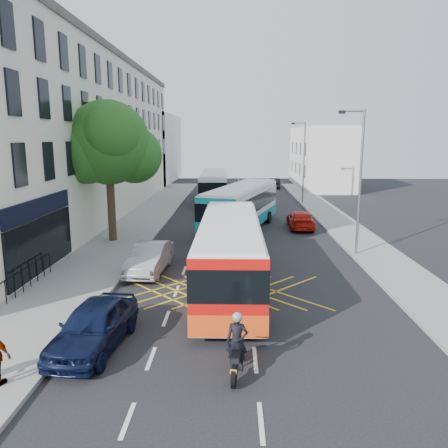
# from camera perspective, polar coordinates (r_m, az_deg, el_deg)

# --- Properties ---
(ground) EXTENTS (120.00, 120.00, 0.00)m
(ground) POSITION_cam_1_polar(r_m,az_deg,el_deg) (13.99, 4.10, -17.25)
(ground) COLOR black
(ground) RESTS_ON ground
(pavement_left) EXTENTS (5.00, 70.00, 0.15)m
(pavement_left) POSITION_cam_1_polar(r_m,az_deg,el_deg) (29.14, -14.28, -2.18)
(pavement_left) COLOR gray
(pavement_left) RESTS_ON ground
(pavement_right) EXTENTS (3.00, 70.00, 0.15)m
(pavement_right) POSITION_cam_1_polar(r_m,az_deg,el_deg) (29.23, 17.56, -2.32)
(pavement_right) COLOR gray
(pavement_right) RESTS_ON ground
(terrace_main) EXTENTS (8.30, 45.00, 13.50)m
(terrace_main) POSITION_cam_1_polar(r_m,az_deg,el_deg) (39.12, -18.91, 10.79)
(terrace_main) COLOR #EAE6C4
(terrace_main) RESTS_ON ground
(terrace_far) EXTENTS (8.00, 20.00, 10.00)m
(terrace_far) POSITION_cam_1_polar(r_m,az_deg,el_deg) (68.61, -9.98, 9.70)
(terrace_far) COLOR silver
(terrace_far) RESTS_ON ground
(building_right) EXTENTS (6.00, 18.00, 8.00)m
(building_right) POSITION_cam_1_polar(r_m,az_deg,el_deg) (61.46, 12.45, 8.51)
(building_right) COLOR silver
(building_right) RESTS_ON ground
(street_tree) EXTENTS (6.30, 5.70, 8.80)m
(street_tree) POSITION_cam_1_polar(r_m,az_deg,el_deg) (28.36, -14.93, 10.12)
(street_tree) COLOR #382619
(street_tree) RESTS_ON pavement_left
(lamp_near) EXTENTS (1.45, 0.15, 8.00)m
(lamp_near) POSITION_cam_1_polar(r_m,az_deg,el_deg) (25.32, 17.18, 6.11)
(lamp_near) COLOR slate
(lamp_near) RESTS_ON pavement_right
(lamp_far) EXTENTS (1.45, 0.15, 8.00)m
(lamp_far) POSITION_cam_1_polar(r_m,az_deg,el_deg) (44.86, 10.28, 8.46)
(lamp_far) COLOR slate
(lamp_far) RESTS_ON pavement_right
(railings) EXTENTS (0.08, 5.60, 1.14)m
(railings) POSITION_cam_1_polar(r_m,az_deg,el_deg) (20.65, -24.84, -6.57)
(railings) COLOR black
(railings) RESTS_ON pavement_left
(bus_near) EXTENTS (2.83, 11.23, 3.16)m
(bus_near) POSITION_cam_1_polar(r_m,az_deg,el_deg) (19.18, 0.77, -3.88)
(bus_near) COLOR silver
(bus_near) RESTS_ON ground
(bus_mid) EXTENTS (5.94, 11.77, 3.23)m
(bus_mid) POSITION_cam_1_polar(r_m,az_deg,el_deg) (31.77, 2.31, 2.25)
(bus_mid) COLOR silver
(bus_mid) RESTS_ON ground
(bus_far) EXTENTS (2.99, 11.32, 3.17)m
(bus_far) POSITION_cam_1_polar(r_m,az_deg,el_deg) (45.25, -1.31, 4.91)
(bus_far) COLOR silver
(bus_far) RESTS_ON ground
(motorbike) EXTENTS (0.70, 2.11, 1.88)m
(motorbike) POSITION_cam_1_polar(r_m,az_deg,el_deg) (12.86, 1.73, -15.50)
(motorbike) COLOR black
(motorbike) RESTS_ON ground
(parked_car_blue) EXTENTS (2.25, 4.61, 1.51)m
(parked_car_blue) POSITION_cam_1_polar(r_m,az_deg,el_deg) (14.93, -16.61, -12.58)
(parked_car_blue) COLOR black
(parked_car_blue) RESTS_ON ground
(parked_car_silver) EXTENTS (1.85, 4.54, 1.46)m
(parked_car_silver) POSITION_cam_1_polar(r_m,az_deg,el_deg) (22.23, -9.70, -4.41)
(parked_car_silver) COLOR #9B9EA2
(parked_car_silver) RESTS_ON ground
(red_hatchback) EXTENTS (2.02, 4.59, 1.31)m
(red_hatchback) POSITION_cam_1_polar(r_m,az_deg,el_deg) (32.95, 9.96, 0.57)
(red_hatchback) COLOR #B41207
(red_hatchback) RESTS_ON ground
(distant_car_grey) EXTENTS (2.47, 4.69, 1.26)m
(distant_car_grey) POSITION_cam_1_polar(r_m,az_deg,el_deg) (52.57, -0.45, 4.66)
(distant_car_grey) COLOR #414349
(distant_car_grey) RESTS_ON ground
(distant_car_dark) EXTENTS (1.72, 4.11, 1.32)m
(distant_car_dark) POSITION_cam_1_polar(r_m,az_deg,el_deg) (58.99, 6.62, 5.34)
(distant_car_dark) COLOR black
(distant_car_dark) RESTS_ON ground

